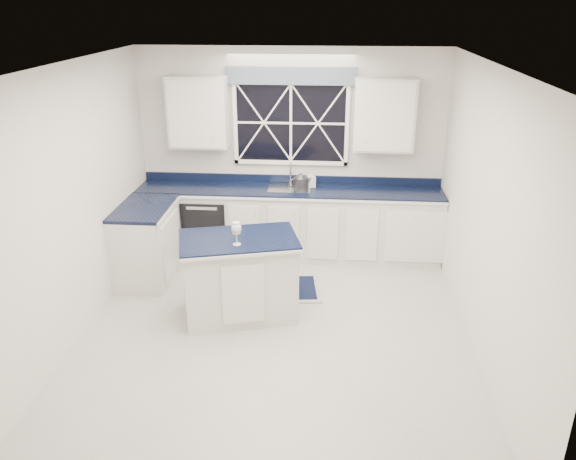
# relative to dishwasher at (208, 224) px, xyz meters

# --- Properties ---
(ground) EXTENTS (4.50, 4.50, 0.00)m
(ground) POSITION_rel_dishwasher_xyz_m (1.10, -1.95, -0.41)
(ground) COLOR #A6A6A1
(ground) RESTS_ON ground
(back_wall) EXTENTS (4.00, 0.10, 2.70)m
(back_wall) POSITION_rel_dishwasher_xyz_m (1.10, 0.30, 0.94)
(back_wall) COLOR silver
(back_wall) RESTS_ON ground
(base_cabinets) EXTENTS (3.99, 1.60, 0.90)m
(base_cabinets) POSITION_rel_dishwasher_xyz_m (0.77, -0.17, 0.04)
(base_cabinets) COLOR silver
(base_cabinets) RESTS_ON ground
(countertop) EXTENTS (3.98, 0.64, 0.04)m
(countertop) POSITION_rel_dishwasher_xyz_m (1.10, 0.00, 0.51)
(countertop) COLOR black
(countertop) RESTS_ON base_cabinets
(dishwasher) EXTENTS (0.60, 0.58, 0.82)m
(dishwasher) POSITION_rel_dishwasher_xyz_m (0.00, 0.00, 0.00)
(dishwasher) COLOR black
(dishwasher) RESTS_ON ground
(window) EXTENTS (1.65, 0.09, 1.26)m
(window) POSITION_rel_dishwasher_xyz_m (1.10, 0.25, 1.42)
(window) COLOR black
(window) RESTS_ON ground
(upper_cabinets) EXTENTS (3.10, 0.34, 0.90)m
(upper_cabinets) POSITION_rel_dishwasher_xyz_m (1.10, 0.13, 1.49)
(upper_cabinets) COLOR silver
(upper_cabinets) RESTS_ON ground
(faucet) EXTENTS (0.05, 0.20, 0.30)m
(faucet) POSITION_rel_dishwasher_xyz_m (1.10, 0.19, 0.69)
(faucet) COLOR #B9BABC
(faucet) RESTS_ON countertop
(island) EXTENTS (1.38, 1.03, 0.92)m
(island) POSITION_rel_dishwasher_xyz_m (0.69, -1.60, 0.05)
(island) COLOR silver
(island) RESTS_ON ground
(rug) EXTENTS (1.25, 0.85, 0.02)m
(rug) POSITION_rel_dishwasher_xyz_m (0.97, -1.02, -0.40)
(rug) COLOR #A1A19C
(rug) RESTS_ON ground
(kettle) EXTENTS (0.30, 0.25, 0.22)m
(kettle) POSITION_rel_dishwasher_xyz_m (1.25, -0.01, 0.63)
(kettle) COLOR #303033
(kettle) RESTS_ON countertop
(wine_glass) EXTENTS (0.10, 0.10, 0.25)m
(wine_glass) POSITION_rel_dishwasher_xyz_m (0.70, -1.77, 0.68)
(wine_glass) COLOR silver
(wine_glass) RESTS_ON island
(soap_bottle) EXTENTS (0.13, 0.13, 0.22)m
(soap_bottle) POSITION_rel_dishwasher_xyz_m (1.38, 0.11, 0.64)
(soap_bottle) COLOR silver
(soap_bottle) RESTS_ON countertop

